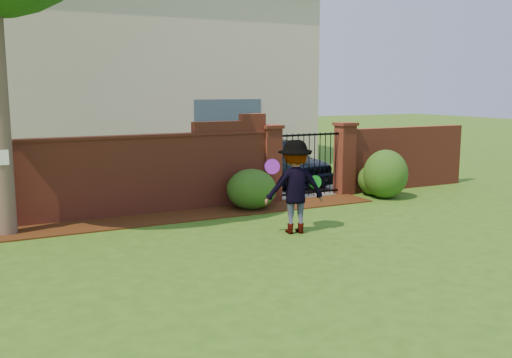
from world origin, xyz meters
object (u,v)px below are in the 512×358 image
man (295,187)px  frisbee_purple (272,167)px  frisbee_green (315,182)px  car (282,160)px

man → frisbee_purple: size_ratio=6.27×
man → frisbee_purple: bearing=13.0°
man → frisbee_green: bearing=179.8°
car → man: size_ratio=2.24×
man → frisbee_purple: 0.65m
car → man: 5.74m
frisbee_purple → frisbee_green: bearing=-7.4°
car → frisbee_purple: bearing=-124.4°
frisbee_purple → man: bearing=-1.5°
man → frisbee_purple: (-0.49, 0.01, 0.42)m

